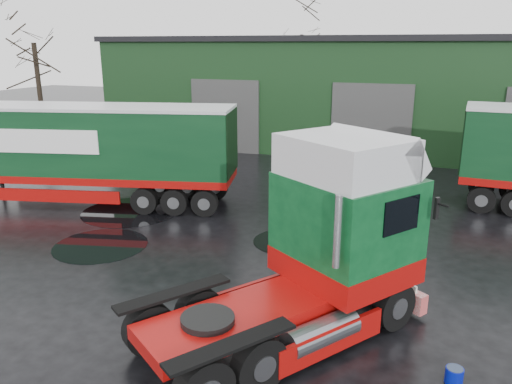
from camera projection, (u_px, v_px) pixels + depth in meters
ground at (225, 264)px, 13.80m from camera, size 100.00×100.00×0.00m
warehouse at (385, 91)px, 30.27m from camera, size 32.40×12.40×6.30m
hero_tractor at (278, 247)px, 9.70m from camera, size 6.08×7.03×4.11m
trailer_left at (75, 155)px, 18.67m from camera, size 12.34×5.24×3.76m
wash_bucket at (454, 376)px, 8.92m from camera, size 0.42×0.42×0.30m
tree_left at (37, 73)px, 28.98m from camera, size 4.40×4.40×8.50m
tree_back_a at (301, 58)px, 41.45m from camera, size 4.40×4.40×9.50m
tree_back_b at (512, 74)px, 36.48m from camera, size 4.40×4.40×7.50m
puddle_0 at (101, 245)px, 15.08m from camera, size 2.82×2.82×0.01m
puddle_1 at (290, 242)px, 15.37m from camera, size 2.27×2.27×0.01m
puddle_2 at (131, 212)px, 18.14m from camera, size 3.51×3.51×0.01m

